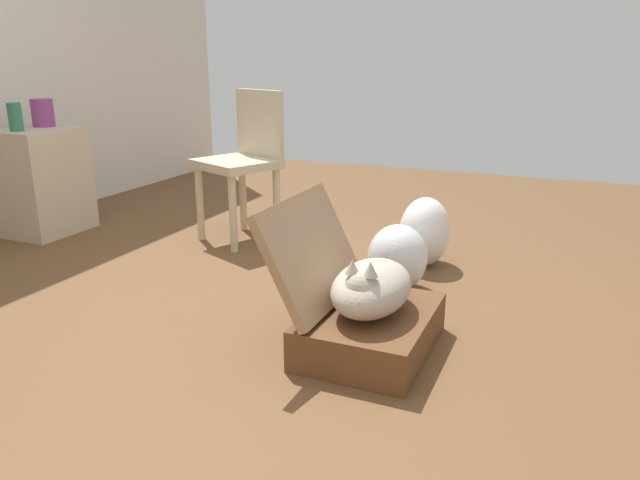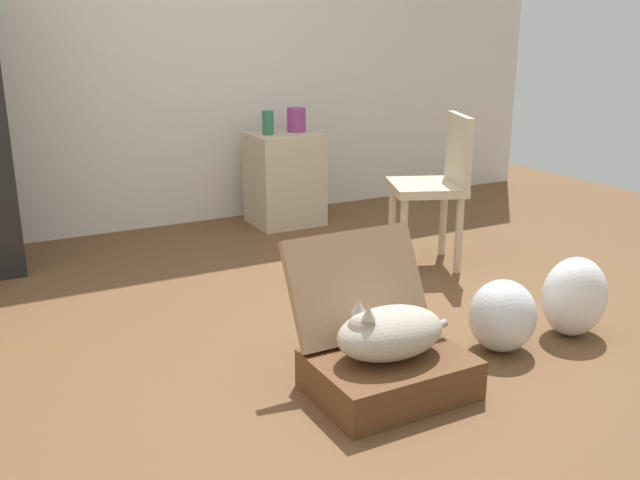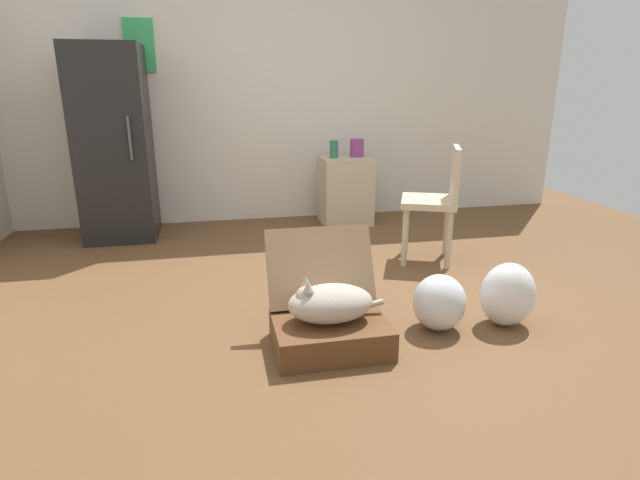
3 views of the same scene
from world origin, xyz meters
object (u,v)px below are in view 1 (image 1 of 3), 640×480
Objects in this scene: suitcase_base at (370,330)px; plastic_bag_clear at (425,232)px; side_table at (41,181)px; vase_tall at (15,117)px; chair at (245,157)px; plastic_bag_white at (397,257)px; cat at (371,288)px; vase_short at (43,113)px.

suitcase_base is 1.59× the size of plastic_bag_clear.
side_table is 3.96× the size of vase_tall.
vase_tall is at bearing -135.17° from chair.
suitcase_base is 2.54m from side_table.
vase_tall reaches higher than side_table.
side_table is at bearing 88.15° from plastic_bag_white.
plastic_bag_white is at bearing -88.93° from vase_tall.
cat is 0.58× the size of chair.
plastic_bag_clear is at bearing 19.84° from chair.
side_table reaches higher than plastic_bag_white.
vase_short is (0.84, 2.47, 0.66)m from suitcase_base.
plastic_bag_white is at bearing 7.51° from cat.
plastic_bag_clear is at bearing -85.10° from vase_short.
plastic_bag_white is 2.46m from vase_short.
suitcase_base is 0.65m from plastic_bag_white.
chair is (0.46, 1.09, 0.34)m from plastic_bag_white.
chair is at bearing 46.54° from cat.
plastic_bag_white is 0.36× the size of chair.
plastic_bag_clear is 0.57× the size of side_table.
suitcase_base is 0.90× the size of side_table.
vase_short reaches higher than plastic_bag_clear.
vase_tall is (-0.12, 0.00, 0.41)m from side_table.
suitcase_base is at bearing -2.26° from cat.
side_table reaches higher than plastic_bag_clear.
plastic_bag_white is at bearing -91.85° from side_table.
chair is (0.06, 1.12, 0.31)m from plastic_bag_clear.
side_table is at bearing -1.87° from vase_tall.
vase_tall is at bearing 76.11° from suitcase_base.
plastic_bag_white is 1.23m from chair.
chair is (1.11, 1.18, 0.24)m from cat.
chair is at bearing 86.95° from plastic_bag_clear.
vase_short is (0.19, 2.38, 0.58)m from plastic_bag_white.
suitcase_base is 1.13× the size of cat.
vase_tall reaches higher than plastic_bag_clear.
vase_short is at bearing 9.02° from vase_tall.
vase_tall is (0.60, 2.43, 0.65)m from suitcase_base.
plastic_bag_clear is 2.48m from vase_short.
plastic_bag_white is 2.41m from vase_tall.
side_table is 0.43m from vase_short.
cat is 1.06m from plastic_bag_clear.
suitcase_base is at bearing -108.78° from vase_short.
vase_tall is 1.37m from chair.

